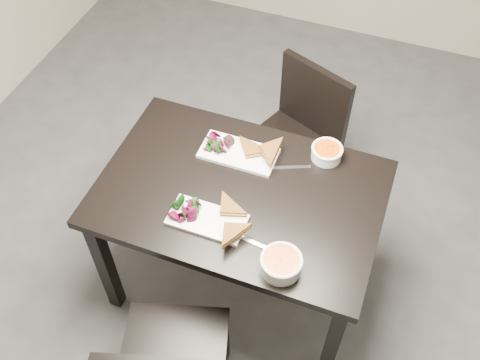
% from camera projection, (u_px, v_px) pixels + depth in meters
% --- Properties ---
extents(ground, '(5.00, 5.00, 0.00)m').
position_uv_depth(ground, '(323.00, 337.00, 2.71)').
color(ground, '#47474C').
rests_on(ground, ground).
extents(room_shell, '(5.02, 5.02, 2.81)m').
position_uv_depth(room_shell, '(414.00, 13.00, 1.29)').
color(room_shell, beige).
rests_on(room_shell, ground).
extents(table, '(1.20, 0.80, 0.75)m').
position_uv_depth(table, '(240.00, 204.00, 2.41)').
color(table, black).
rests_on(table, ground).
extents(chair_far, '(0.55, 0.55, 0.85)m').
position_uv_depth(chair_far, '(298.00, 133.00, 2.92)').
color(chair_far, black).
rests_on(chair_far, ground).
extents(plate_near, '(0.31, 0.16, 0.02)m').
position_uv_depth(plate_near, '(207.00, 220.00, 2.23)').
color(plate_near, white).
rests_on(plate_near, table).
extents(sandwich_near, '(0.18, 0.16, 0.05)m').
position_uv_depth(sandwich_near, '(223.00, 217.00, 2.20)').
color(sandwich_near, brown).
rests_on(sandwich_near, plate_near).
extents(salad_near, '(0.10, 0.09, 0.04)m').
position_uv_depth(salad_near, '(184.00, 208.00, 2.23)').
color(salad_near, black).
rests_on(salad_near, plate_near).
extents(soup_bowl_near, '(0.16, 0.16, 0.07)m').
position_uv_depth(soup_bowl_near, '(281.00, 263.00, 2.06)').
color(soup_bowl_near, white).
rests_on(soup_bowl_near, table).
extents(cutlery_near, '(0.18, 0.04, 0.00)m').
position_uv_depth(cutlery_near, '(251.00, 241.00, 2.17)').
color(cutlery_near, silver).
rests_on(cutlery_near, table).
extents(plate_far, '(0.34, 0.17, 0.02)m').
position_uv_depth(plate_far, '(239.00, 153.00, 2.46)').
color(plate_far, white).
rests_on(plate_far, table).
extents(sandwich_far, '(0.21, 0.20, 0.06)m').
position_uv_depth(sandwich_far, '(251.00, 154.00, 2.40)').
color(sandwich_far, brown).
rests_on(sandwich_far, plate_far).
extents(salad_far, '(0.11, 0.10, 0.05)m').
position_uv_depth(salad_far, '(218.00, 143.00, 2.45)').
color(salad_far, black).
rests_on(salad_far, plate_far).
extents(soup_bowl_far, '(0.14, 0.14, 0.06)m').
position_uv_depth(soup_bowl_far, '(327.00, 152.00, 2.42)').
color(soup_bowl_far, white).
rests_on(soup_bowl_far, table).
extents(cutlery_far, '(0.17, 0.08, 0.00)m').
position_uv_depth(cutlery_far, '(290.00, 167.00, 2.41)').
color(cutlery_far, silver).
rests_on(cutlery_far, table).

